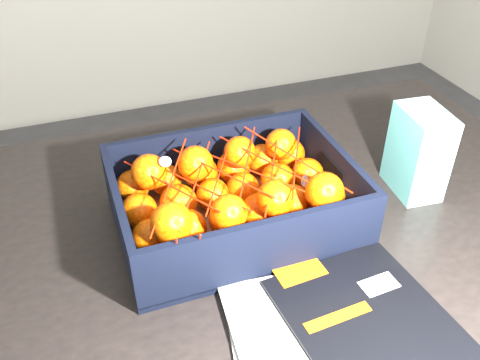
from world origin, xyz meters
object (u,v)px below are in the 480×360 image
object	(u,v)px
magazine_stack	(337,344)
retail_carton	(418,152)
produce_crate	(234,206)
table	(260,259)

from	to	relation	value
magazine_stack	retail_carton	size ratio (longest dim) A/B	2.09
magazine_stack	produce_crate	xyz separation A→B (m)	(-0.04, 0.29, 0.03)
magazine_stack	produce_crate	bearing A→B (deg)	98.31
magazine_stack	retail_carton	world-z (taller)	retail_carton
produce_crate	retail_carton	distance (m)	0.35
table	magazine_stack	size ratio (longest dim) A/B	3.57
produce_crate	table	bearing A→B (deg)	-7.90
produce_crate	retail_carton	xyz separation A→B (m)	(0.34, -0.02, 0.05)
table	produce_crate	size ratio (longest dim) A/B	3.11
table	magazine_stack	xyz separation A→B (m)	(-0.01, -0.28, 0.11)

